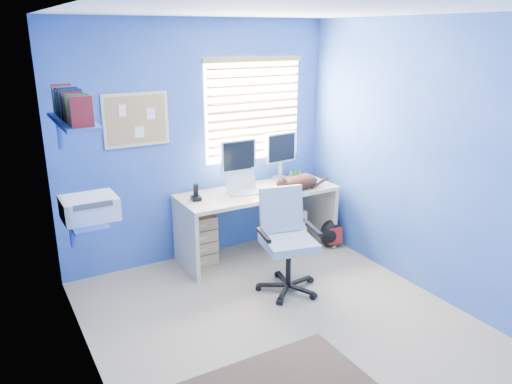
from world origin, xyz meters
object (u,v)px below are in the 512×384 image
tower_pc (289,225)px  cat (300,182)px  laptop (244,182)px  office_chair (287,254)px  desk (258,223)px

tower_pc → cat: bearing=-97.2°
cat → laptop: bearing=169.2°
cat → tower_pc: cat is taller
cat → office_chair: office_chair is taller
laptop → office_chair: (0.01, -0.83, -0.49)m
cat → tower_pc: size_ratio=0.94×
tower_pc → office_chair: size_ratio=0.46×
desk → laptop: (-0.16, 0.01, 0.48)m
laptop → tower_pc: 0.88m
laptop → office_chair: 0.96m
desk → cat: 0.64m
desk → cat: bearing=-22.3°
desk → cat: (0.43, -0.18, 0.45)m
cat → office_chair: size_ratio=0.43×
cat → tower_pc: bearing=90.1°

